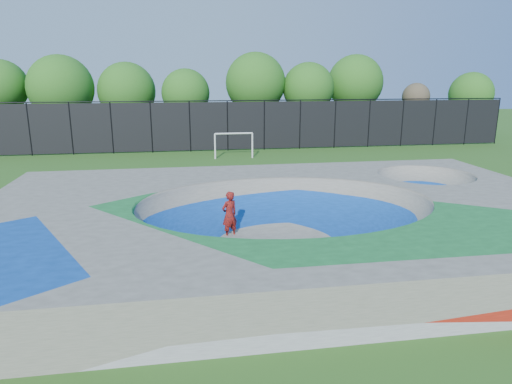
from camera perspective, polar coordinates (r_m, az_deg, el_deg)
ground at (r=17.20m, az=3.61°, el=-5.94°), size 120.00×120.00×0.00m
skate_deck at (r=16.96m, az=3.65°, el=-3.56°), size 22.00×14.00×1.50m
skater at (r=17.08m, az=-3.34°, el=-2.87°), size 0.79×0.70×1.81m
skateboard at (r=17.36m, az=-3.30°, el=-5.64°), size 0.75×0.65×0.05m
soccer_goal at (r=33.62m, az=-2.80°, el=6.43°), size 2.88×0.12×1.90m
fence at (r=37.10m, az=-3.58°, el=8.39°), size 48.09×0.09×4.04m
treeline at (r=41.76m, az=-8.06°, el=12.72°), size 52.87×7.08×7.99m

